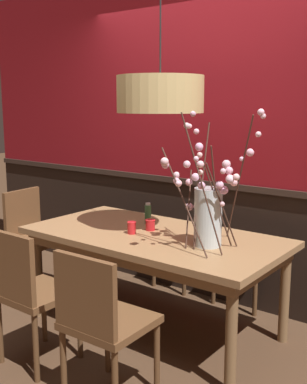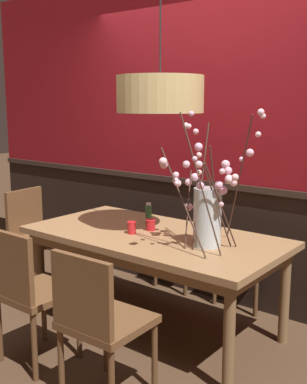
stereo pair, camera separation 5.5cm
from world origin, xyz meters
name	(u,v)px [view 1 (the left image)]	position (x,y,z in m)	size (l,w,h in m)	color
ground_plane	(154,327)	(0.00, 0.00, 0.00)	(24.00, 24.00, 0.00)	#4C3321
back_wall	(213,137)	(0.00, 0.82, 1.39)	(5.65, 0.14, 2.81)	black
dining_table	(154,244)	(0.00, 0.00, 0.65)	(1.90, 0.97, 0.73)	#997047
chair_far_side_left	(186,229)	(-0.32, 0.92, 0.52)	(0.42, 0.44, 0.92)	brown
chair_head_west_end	(33,233)	(-1.35, -0.03, 0.52)	(0.47, 0.47, 0.90)	brown
chair_near_side_right	(101,318)	(0.34, -0.91, 0.51)	(0.45, 0.45, 0.90)	brown
chair_near_side_left	(29,289)	(-0.31, -0.89, 0.52)	(0.43, 0.42, 0.91)	brown
chair_far_side_right	(249,241)	(0.33, 0.90, 0.53)	(0.45, 0.41, 0.94)	brown
vase_with_blossoms	(208,211)	(0.47, -0.02, 0.97)	(0.52, 0.75, 0.91)	silver
candle_holder_nearer_center	(132,228)	(-0.13, -0.10, 0.78)	(0.07, 0.07, 0.09)	red
candle_holder_nearer_edge	(150,225)	(-0.08, 0.06, 0.78)	(0.08, 0.08, 0.08)	red
condiment_bottle	(148,214)	(-0.22, 0.21, 0.81)	(0.05, 0.05, 0.17)	#2D5633
pendant_lamp	(160,94)	(0.06, 0.00, 1.73)	(0.60, 0.60, 1.20)	tan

